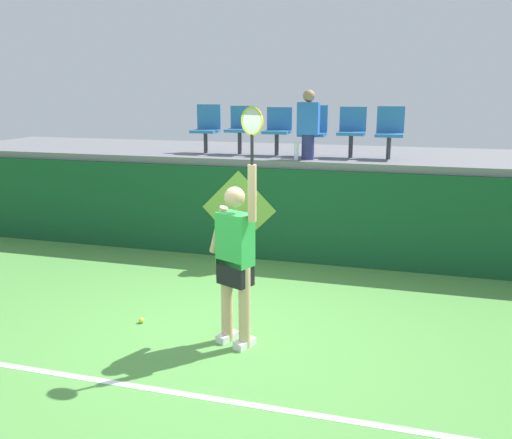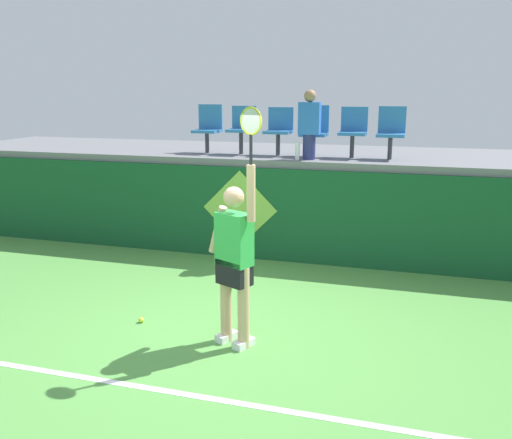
% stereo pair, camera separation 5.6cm
% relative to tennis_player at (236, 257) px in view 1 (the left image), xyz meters
% --- Properties ---
extents(ground_plane, '(40.00, 40.00, 0.00)m').
position_rel_tennis_player_xyz_m(ground_plane, '(-0.21, 0.09, -1.00)').
color(ground_plane, '#519342').
extents(court_back_wall, '(13.78, 0.20, 1.52)m').
position_rel_tennis_player_xyz_m(court_back_wall, '(-0.21, 3.15, -0.24)').
color(court_back_wall, '#144C28').
rests_on(court_back_wall, ground_plane).
extents(spectator_platform, '(13.78, 2.87, 0.12)m').
position_rel_tennis_player_xyz_m(spectator_platform, '(-0.21, 4.53, 0.58)').
color(spectator_platform, slate).
rests_on(spectator_platform, court_back_wall).
extents(court_baseline_stripe, '(12.41, 0.08, 0.01)m').
position_rel_tennis_player_xyz_m(court_baseline_stripe, '(-0.21, -1.12, -1.00)').
color(court_baseline_stripe, white).
rests_on(court_baseline_stripe, ground_plane).
extents(tennis_player, '(0.71, 0.39, 2.58)m').
position_rel_tennis_player_xyz_m(tennis_player, '(0.00, 0.00, 0.00)').
color(tennis_player, white).
rests_on(tennis_player, ground_plane).
extents(tennis_ball, '(0.07, 0.07, 0.07)m').
position_rel_tennis_player_xyz_m(tennis_ball, '(-1.27, 0.21, -0.97)').
color(tennis_ball, '#D1E533').
rests_on(tennis_ball, ground_plane).
extents(water_bottle, '(0.07, 0.07, 0.28)m').
position_rel_tennis_player_xyz_m(water_bottle, '(-0.05, 3.30, 0.78)').
color(water_bottle, white).
rests_on(water_bottle, spectator_platform).
extents(stadium_chair_0, '(0.44, 0.42, 0.85)m').
position_rel_tennis_player_xyz_m(stadium_chair_0, '(-1.80, 3.89, 1.11)').
color(stadium_chair_0, '#38383D').
rests_on(stadium_chair_0, spectator_platform).
extents(stadium_chair_1, '(0.44, 0.42, 0.83)m').
position_rel_tennis_player_xyz_m(stadium_chair_1, '(-1.16, 3.88, 1.12)').
color(stadium_chair_1, '#38383D').
rests_on(stadium_chair_1, spectator_platform).
extents(stadium_chair_2, '(0.44, 0.42, 0.81)m').
position_rel_tennis_player_xyz_m(stadium_chair_2, '(-0.50, 3.88, 1.10)').
color(stadium_chair_2, '#38383D').
rests_on(stadium_chair_2, spectator_platform).
extents(stadium_chair_3, '(0.44, 0.42, 0.85)m').
position_rel_tennis_player_xyz_m(stadium_chair_3, '(0.11, 3.89, 1.10)').
color(stadium_chair_3, '#38383D').
rests_on(stadium_chair_3, spectator_platform).
extents(stadium_chair_4, '(0.44, 0.42, 0.83)m').
position_rel_tennis_player_xyz_m(stadium_chair_4, '(0.76, 3.89, 1.11)').
color(stadium_chair_4, '#38383D').
rests_on(stadium_chair_4, spectator_platform).
extents(stadium_chair_5, '(0.44, 0.42, 0.84)m').
position_rel_tennis_player_xyz_m(stadium_chair_5, '(1.37, 3.89, 1.11)').
color(stadium_chair_5, '#38383D').
rests_on(stadium_chair_5, spectator_platform).
extents(spectator_0, '(0.34, 0.20, 1.10)m').
position_rel_tennis_player_xyz_m(spectator_0, '(0.11, 3.43, 1.22)').
color(spectator_0, navy).
rests_on(spectator_0, spectator_platform).
extents(wall_signage_mount, '(1.27, 0.01, 1.47)m').
position_rel_tennis_player_xyz_m(wall_signage_mount, '(-0.94, 3.04, -1.00)').
color(wall_signage_mount, '#144C28').
rests_on(wall_signage_mount, ground_plane).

